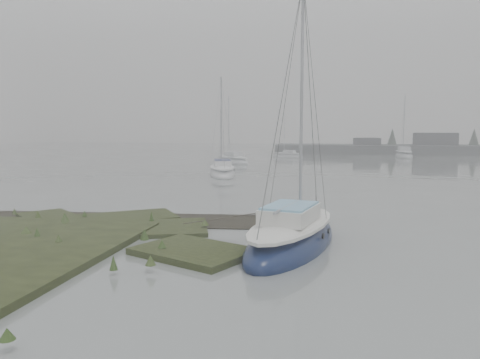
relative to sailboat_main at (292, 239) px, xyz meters
name	(u,v)px	position (x,y,z in m)	size (l,w,h in m)	color
ground	(281,170)	(-3.45, 29.01, -0.30)	(160.00, 160.00, 0.00)	slate
sailboat_main	(292,239)	(0.00, 0.00, 0.00)	(3.65, 7.11, 9.58)	#0F193B
sailboat_white	(222,173)	(-7.71, 22.52, -0.02)	(3.84, 6.66, 8.93)	silver
sailboat_far_a	(232,161)	(-9.88, 36.83, -0.04)	(5.43, 5.50, 8.21)	silver
sailboat_far_b	(404,155)	(11.00, 52.41, -0.01)	(2.19, 6.65, 9.38)	silver
sailboat_far_c	(288,156)	(-4.66, 48.91, -0.10)	(4.78, 3.07, 6.42)	silver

